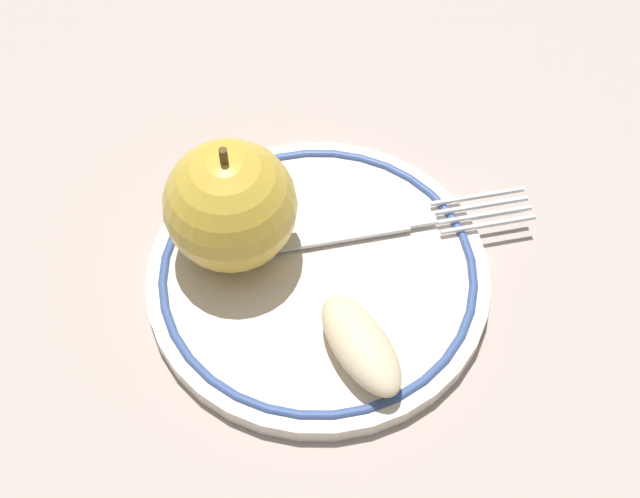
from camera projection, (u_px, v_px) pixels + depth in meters
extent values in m
plane|color=#AF9E95|center=(301.00, 275.00, 0.59)|extent=(2.00, 2.00, 0.00)
cylinder|color=silver|center=(320.00, 275.00, 0.58)|extent=(0.22, 0.22, 0.01)
torus|color=#39518D|center=(320.00, 269.00, 0.58)|extent=(0.21, 0.21, 0.01)
sphere|color=gold|center=(230.00, 206.00, 0.55)|extent=(0.08, 0.08, 0.08)
cylinder|color=brown|center=(224.00, 157.00, 0.51)|extent=(0.01, 0.01, 0.01)
ellipsoid|color=beige|center=(361.00, 345.00, 0.53)|extent=(0.07, 0.08, 0.02)
cube|color=silver|center=(333.00, 235.00, 0.59)|extent=(0.08, 0.09, 0.00)
cube|color=silver|center=(422.00, 220.00, 0.59)|extent=(0.02, 0.02, 0.00)
cube|color=silver|center=(488.00, 225.00, 0.59)|extent=(0.04, 0.05, 0.00)
cube|color=silver|center=(485.00, 215.00, 0.60)|extent=(0.04, 0.05, 0.00)
cube|color=silver|center=(481.00, 206.00, 0.60)|extent=(0.04, 0.05, 0.00)
cube|color=silver|center=(477.00, 197.00, 0.60)|extent=(0.04, 0.05, 0.00)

